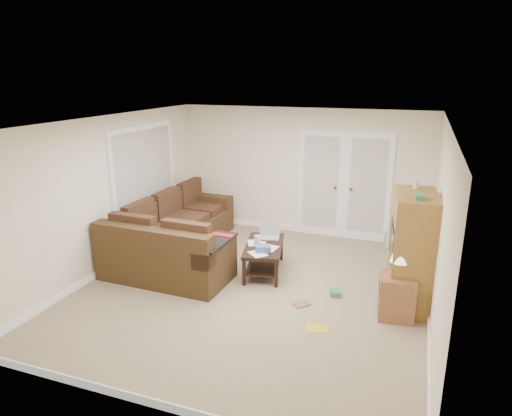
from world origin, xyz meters
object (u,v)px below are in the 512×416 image
at_px(sectional_sofa, 174,239).
at_px(coffee_table, 264,257).
at_px(tv_armoire, 412,250).
at_px(side_cabinet, 397,293).

relative_size(sectional_sofa, coffee_table, 2.48).
bearing_deg(sectional_sofa, coffee_table, 3.01).
relative_size(tv_armoire, side_cabinet, 1.81).
relative_size(sectional_sofa, side_cabinet, 3.27).
bearing_deg(coffee_table, tv_armoire, -21.78).
bearing_deg(tv_armoire, sectional_sofa, 169.09).
xyz_separation_m(coffee_table, side_cabinet, (2.12, -0.78, 0.08)).
distance_m(tv_armoire, side_cabinet, 0.64).
bearing_deg(tv_armoire, side_cabinet, -113.35).
bearing_deg(sectional_sofa, tv_armoire, -2.91).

